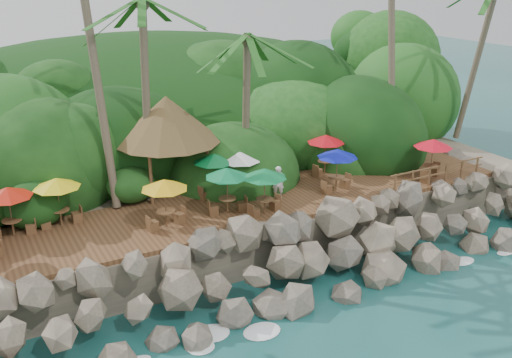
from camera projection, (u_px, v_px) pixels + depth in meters
ground at (329, 307)px, 22.74m from camera, size 140.00×140.00×0.00m
land_base at (179, 165)px, 35.56m from camera, size 32.00×25.20×2.10m
jungle_hill at (142, 149)px, 42.11m from camera, size 44.80×28.00×15.40m
seawall at (302, 260)px, 23.98m from camera, size 29.00×4.00×2.30m
terrace at (256, 203)px, 26.91m from camera, size 26.00×5.00×0.20m
jungle_foliage at (186, 186)px, 35.10m from camera, size 44.00×16.00×12.00m
foam_line at (324, 303)px, 22.97m from camera, size 25.20×0.80×0.06m
palapa at (167, 119)px, 27.18m from camera, size 5.05×5.05×4.60m
dining_clusters at (231, 167)px, 26.01m from camera, size 22.99×5.15×2.12m
railing at (438, 173)px, 28.72m from camera, size 6.10×0.10×1.00m
waiter at (278, 182)px, 26.99m from camera, size 0.68×0.58×1.58m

